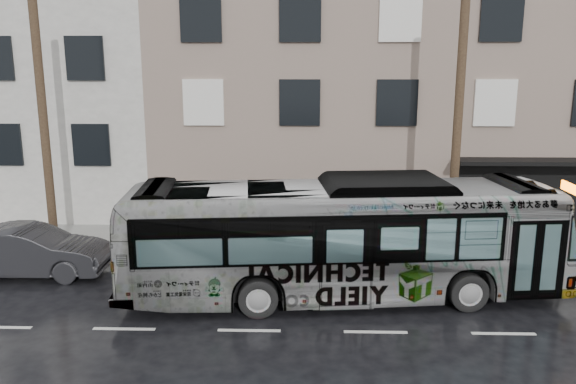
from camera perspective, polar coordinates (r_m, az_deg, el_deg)
name	(u,v)px	position (r m, az deg, el deg)	size (l,w,h in m)	color
ground	(257,292)	(16.96, -3.16, -10.14)	(120.00, 120.00, 0.00)	black
sidewalk	(267,241)	(21.53, -2.10, -4.96)	(90.00, 3.60, 0.15)	gray
building_taupe	(377,89)	(28.56, 9.06, 10.25)	(20.00, 12.00, 11.00)	gray
utility_pole_front	(458,125)	(19.68, 16.85, 6.50)	(0.30, 0.30, 9.00)	#4C3A26
utility_pole_rear	(44,124)	(20.96, -23.56, 6.33)	(0.30, 0.30, 9.00)	#4C3A26
sign_post	(483,221)	(20.57, 19.23, -2.79)	(0.06, 0.06, 2.40)	slate
bus	(341,239)	(16.17, 5.45, -4.73)	(2.94, 12.55, 3.50)	#B2B2B2
dark_sedan	(30,251)	(19.77, -24.77, -5.50)	(1.71, 4.90, 1.61)	black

